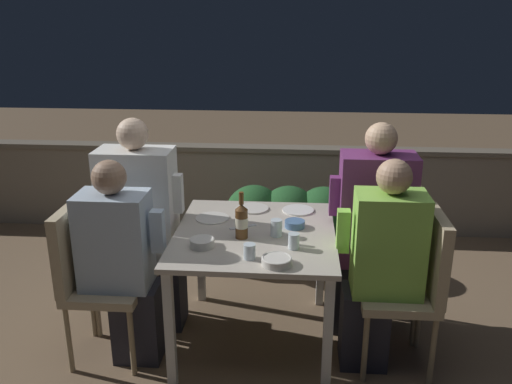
{
  "coord_description": "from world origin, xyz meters",
  "views": [
    {
      "loc": [
        0.23,
        -2.93,
        1.98
      ],
      "look_at": [
        0.0,
        0.08,
        0.96
      ],
      "focal_mm": 38.0,
      "sensor_mm": 36.0,
      "label": 1
    }
  ],
  "objects_px": {
    "person_blue_shirt": "(123,263)",
    "person_white_polo": "(144,226)",
    "person_green_blouse": "(380,266)",
    "chair_right_far": "(400,249)",
    "chair_left_near": "(89,269)",
    "chair_left_far": "(115,243)",
    "chair_right_near": "(416,277)",
    "beer_bottle": "(242,221)",
    "person_purple_stripe": "(369,230)"
  },
  "relations": [
    {
      "from": "chair_left_near",
      "to": "person_green_blouse",
      "type": "bearing_deg",
      "value": 1.44
    },
    {
      "from": "chair_right_far",
      "to": "chair_left_near",
      "type": "bearing_deg",
      "value": -167.12
    },
    {
      "from": "chair_left_far",
      "to": "person_green_blouse",
      "type": "relative_size",
      "value": 0.76
    },
    {
      "from": "person_blue_shirt",
      "to": "chair_right_far",
      "type": "distance_m",
      "value": 1.68
    },
    {
      "from": "chair_left_near",
      "to": "person_white_polo",
      "type": "distance_m",
      "value": 0.45
    },
    {
      "from": "person_white_polo",
      "to": "chair_right_near",
      "type": "height_order",
      "value": "person_white_polo"
    },
    {
      "from": "person_blue_shirt",
      "to": "chair_right_far",
      "type": "bearing_deg",
      "value": 14.42
    },
    {
      "from": "beer_bottle",
      "to": "person_purple_stripe",
      "type": "bearing_deg",
      "value": 21.36
    },
    {
      "from": "chair_left_far",
      "to": "chair_right_near",
      "type": "xyz_separation_m",
      "value": [
        1.82,
        -0.32,
        0.0
      ]
    },
    {
      "from": "person_blue_shirt",
      "to": "chair_left_near",
      "type": "bearing_deg",
      "value": 180.0
    },
    {
      "from": "person_blue_shirt",
      "to": "chair_right_far",
      "type": "relative_size",
      "value": 1.29
    },
    {
      "from": "person_green_blouse",
      "to": "chair_right_far",
      "type": "height_order",
      "value": "person_green_blouse"
    },
    {
      "from": "person_white_polo",
      "to": "chair_right_near",
      "type": "bearing_deg",
      "value": -11.14
    },
    {
      "from": "chair_right_near",
      "to": "person_green_blouse",
      "type": "distance_m",
      "value": 0.21
    },
    {
      "from": "chair_left_near",
      "to": "chair_left_far",
      "type": "relative_size",
      "value": 1.0
    },
    {
      "from": "person_blue_shirt",
      "to": "beer_bottle",
      "type": "bearing_deg",
      "value": 10.25
    },
    {
      "from": "chair_right_near",
      "to": "beer_bottle",
      "type": "distance_m",
      "value": 1.03
    },
    {
      "from": "chair_right_near",
      "to": "person_green_blouse",
      "type": "relative_size",
      "value": 0.76
    },
    {
      "from": "chair_left_near",
      "to": "chair_left_far",
      "type": "height_order",
      "value": "same"
    },
    {
      "from": "person_blue_shirt",
      "to": "person_white_polo",
      "type": "xyz_separation_m",
      "value": [
        0.03,
        0.36,
        0.08
      ]
    },
    {
      "from": "person_white_polo",
      "to": "person_purple_stripe",
      "type": "distance_m",
      "value": 1.4
    },
    {
      "from": "chair_left_near",
      "to": "person_green_blouse",
      "type": "height_order",
      "value": "person_green_blouse"
    },
    {
      "from": "chair_left_near",
      "to": "person_purple_stripe",
      "type": "height_order",
      "value": "person_purple_stripe"
    },
    {
      "from": "chair_right_near",
      "to": "chair_left_near",
      "type": "bearing_deg",
      "value": -178.72
    },
    {
      "from": "person_white_polo",
      "to": "person_green_blouse",
      "type": "height_order",
      "value": "person_white_polo"
    },
    {
      "from": "chair_left_far",
      "to": "person_white_polo",
      "type": "relative_size",
      "value": 0.68
    },
    {
      "from": "chair_right_near",
      "to": "person_green_blouse",
      "type": "xyz_separation_m",
      "value": [
        -0.2,
        -0.0,
        0.06
      ]
    },
    {
      "from": "chair_left_near",
      "to": "person_white_polo",
      "type": "xyz_separation_m",
      "value": [
        0.23,
        0.36,
        0.12
      ]
    },
    {
      "from": "person_blue_shirt",
      "to": "chair_right_far",
      "type": "height_order",
      "value": "person_blue_shirt"
    },
    {
      "from": "person_green_blouse",
      "to": "chair_left_far",
      "type": "bearing_deg",
      "value": 168.83
    },
    {
      "from": "person_purple_stripe",
      "to": "chair_left_near",
      "type": "bearing_deg",
      "value": -165.62
    },
    {
      "from": "chair_left_near",
      "to": "person_purple_stripe",
      "type": "bearing_deg",
      "value": 14.38
    },
    {
      "from": "chair_left_near",
      "to": "person_purple_stripe",
      "type": "xyz_separation_m",
      "value": [
        1.63,
        0.42,
        0.12
      ]
    },
    {
      "from": "person_blue_shirt",
      "to": "person_green_blouse",
      "type": "xyz_separation_m",
      "value": [
        1.45,
        0.04,
        0.01
      ]
    },
    {
      "from": "person_green_blouse",
      "to": "beer_bottle",
      "type": "relative_size",
      "value": 4.52
    },
    {
      "from": "person_blue_shirt",
      "to": "person_green_blouse",
      "type": "relative_size",
      "value": 0.98
    },
    {
      "from": "person_green_blouse",
      "to": "chair_left_near",
      "type": "bearing_deg",
      "value": -178.56
    },
    {
      "from": "person_green_blouse",
      "to": "person_blue_shirt",
      "type": "bearing_deg",
      "value": -178.36
    },
    {
      "from": "chair_left_far",
      "to": "beer_bottle",
      "type": "distance_m",
      "value": 0.92
    },
    {
      "from": "person_blue_shirt",
      "to": "person_green_blouse",
      "type": "distance_m",
      "value": 1.45
    },
    {
      "from": "chair_right_near",
      "to": "person_purple_stripe",
      "type": "bearing_deg",
      "value": 120.47
    },
    {
      "from": "chair_left_far",
      "to": "chair_right_far",
      "type": "bearing_deg",
      "value": 1.83
    },
    {
      "from": "person_white_polo",
      "to": "person_green_blouse",
      "type": "xyz_separation_m",
      "value": [
        1.42,
        -0.32,
        -0.06
      ]
    },
    {
      "from": "person_white_polo",
      "to": "chair_right_near",
      "type": "relative_size",
      "value": 1.46
    },
    {
      "from": "chair_left_far",
      "to": "chair_right_far",
      "type": "height_order",
      "value": "same"
    },
    {
      "from": "chair_left_near",
      "to": "person_white_polo",
      "type": "relative_size",
      "value": 0.68
    },
    {
      "from": "person_purple_stripe",
      "to": "person_blue_shirt",
      "type": "bearing_deg",
      "value": -163.68
    },
    {
      "from": "chair_right_near",
      "to": "person_white_polo",
      "type": "bearing_deg",
      "value": 168.86
    },
    {
      "from": "chair_right_far",
      "to": "person_purple_stripe",
      "type": "distance_m",
      "value": 0.23
    },
    {
      "from": "chair_left_far",
      "to": "chair_right_near",
      "type": "bearing_deg",
      "value": -9.95
    }
  ]
}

